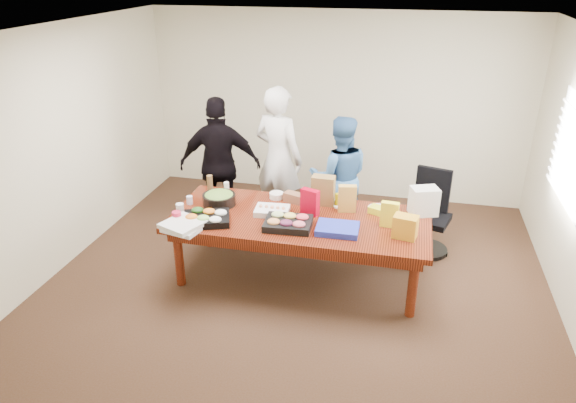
% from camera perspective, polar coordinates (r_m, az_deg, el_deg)
% --- Properties ---
extents(floor, '(5.50, 5.00, 0.02)m').
position_cam_1_polar(floor, '(6.08, 1.20, -8.18)').
color(floor, '#47301E').
rests_on(floor, ground).
extents(ceiling, '(5.50, 5.00, 0.02)m').
position_cam_1_polar(ceiling, '(5.14, 1.48, 18.19)').
color(ceiling, white).
rests_on(ceiling, wall_back).
extents(wall_back, '(5.50, 0.04, 2.70)m').
position_cam_1_polar(wall_back, '(7.82, 5.19, 10.22)').
color(wall_back, beige).
rests_on(wall_back, floor).
extents(wall_front, '(5.50, 0.04, 2.70)m').
position_cam_1_polar(wall_front, '(3.34, -7.79, -11.21)').
color(wall_front, beige).
rests_on(wall_front, floor).
extents(wall_left, '(0.04, 5.00, 2.70)m').
position_cam_1_polar(wall_left, '(6.57, -22.96, 5.52)').
color(wall_left, beige).
rests_on(wall_left, floor).
extents(window_panel, '(0.03, 1.40, 1.10)m').
position_cam_1_polar(window_panel, '(6.12, 28.52, 4.60)').
color(window_panel, white).
rests_on(window_panel, wall_right).
extents(window_blinds, '(0.04, 1.36, 1.00)m').
position_cam_1_polar(window_blinds, '(6.11, 28.16, 4.65)').
color(window_blinds, beige).
rests_on(window_blinds, wall_right).
extents(conference_table, '(2.80, 1.20, 0.75)m').
position_cam_1_polar(conference_table, '(5.88, 1.23, -5.03)').
color(conference_table, '#4C1C0F').
rests_on(conference_table, floor).
extents(office_chair, '(0.63, 0.63, 1.00)m').
position_cam_1_polar(office_chair, '(6.54, 15.20, -1.52)').
color(office_chair, black).
rests_on(office_chair, floor).
extents(person_center, '(0.81, 0.67, 1.90)m').
position_cam_1_polar(person_center, '(6.84, -1.03, 4.68)').
color(person_center, white).
rests_on(person_center, floor).
extents(person_right, '(0.88, 0.75, 1.59)m').
position_cam_1_polar(person_right, '(6.68, 5.60, 2.63)').
color(person_right, teal).
rests_on(person_right, floor).
extents(person_left, '(1.11, 0.65, 1.78)m').
position_cam_1_polar(person_left, '(6.85, -7.37, 3.96)').
color(person_left, black).
rests_on(person_left, floor).
extents(veggie_tray, '(0.58, 0.52, 0.07)m').
position_cam_1_polar(veggie_tray, '(5.66, -8.84, -1.87)').
color(veggie_tray, black).
rests_on(veggie_tray, conference_table).
extents(fruit_tray, '(0.51, 0.41, 0.07)m').
position_cam_1_polar(fruit_tray, '(5.50, 0.01, -2.40)').
color(fruit_tray, black).
rests_on(fruit_tray, conference_table).
extents(sheet_cake, '(0.39, 0.31, 0.06)m').
position_cam_1_polar(sheet_cake, '(5.79, -1.74, -1.01)').
color(sheet_cake, white).
rests_on(sheet_cake, conference_table).
extents(salad_bowl, '(0.41, 0.41, 0.12)m').
position_cam_1_polar(salad_bowl, '(6.04, -7.49, 0.23)').
color(salad_bowl, black).
rests_on(salad_bowl, conference_table).
extents(chip_bag_blue, '(0.44, 0.34, 0.06)m').
position_cam_1_polar(chip_bag_blue, '(5.43, 5.40, -2.97)').
color(chip_bag_blue, '#2231B7').
rests_on(chip_bag_blue, conference_table).
extents(chip_bag_red, '(0.22, 0.15, 0.29)m').
position_cam_1_polar(chip_bag_red, '(5.72, 2.40, -0.07)').
color(chip_bag_red, '#AA001A').
rests_on(chip_bag_red, conference_table).
extents(chip_bag_yellow, '(0.19, 0.09, 0.28)m').
position_cam_1_polar(chip_bag_yellow, '(5.56, 10.95, -1.40)').
color(chip_bag_yellow, yellow).
rests_on(chip_bag_yellow, conference_table).
extents(chip_bag_orange, '(0.21, 0.12, 0.31)m').
position_cam_1_polar(chip_bag_orange, '(5.82, 6.44, 0.31)').
color(chip_bag_orange, gold).
rests_on(chip_bag_orange, conference_table).
extents(mayo_jar, '(0.11, 0.11, 0.15)m').
position_cam_1_polar(mayo_jar, '(5.98, 1.83, 0.31)').
color(mayo_jar, white).
rests_on(mayo_jar, conference_table).
extents(mustard_bottle, '(0.06, 0.06, 0.15)m').
position_cam_1_polar(mustard_bottle, '(5.97, 5.37, 0.18)').
color(mustard_bottle, '#D5C900').
rests_on(mustard_bottle, conference_table).
extents(dressing_bottle, '(0.09, 0.09, 0.22)m').
position_cam_1_polar(dressing_bottle, '(6.35, -8.47, 1.89)').
color(dressing_bottle, brown).
rests_on(dressing_bottle, conference_table).
extents(ranch_bottle, '(0.06, 0.06, 0.19)m').
position_cam_1_polar(ranch_bottle, '(6.21, -6.67, 1.28)').
color(ranch_bottle, silver).
rests_on(ranch_bottle, conference_table).
extents(banana_bunch, '(0.26, 0.21, 0.08)m').
position_cam_1_polar(banana_bunch, '(5.86, 9.91, -0.98)').
color(banana_bunch, yellow).
rests_on(banana_bunch, conference_table).
extents(bread_loaf, '(0.30, 0.20, 0.11)m').
position_cam_1_polar(bread_loaf, '(6.04, 0.83, 0.39)').
color(bread_loaf, brown).
rests_on(bread_loaf, conference_table).
extents(kraft_bag, '(0.26, 0.15, 0.34)m').
position_cam_1_polar(kraft_bag, '(5.97, 3.84, 1.22)').
color(kraft_bag, olive).
rests_on(kraft_bag, conference_table).
extents(red_cup, '(0.11, 0.11, 0.13)m').
position_cam_1_polar(red_cup, '(5.69, -11.96, -1.69)').
color(red_cup, '#BE1E3E').
rests_on(red_cup, conference_table).
extents(clear_cup_a, '(0.11, 0.11, 0.12)m').
position_cam_1_polar(clear_cup_a, '(5.89, -11.64, -0.79)').
color(clear_cup_a, silver).
rests_on(clear_cup_a, conference_table).
extents(clear_cup_b, '(0.09, 0.09, 0.10)m').
position_cam_1_polar(clear_cup_b, '(6.11, -10.63, 0.15)').
color(clear_cup_b, silver).
rests_on(clear_cup_b, conference_table).
extents(pizza_box_lower, '(0.45, 0.45, 0.04)m').
position_cam_1_polar(pizza_box_lower, '(5.57, -11.10, -2.69)').
color(pizza_box_lower, white).
rests_on(pizza_box_lower, conference_table).
extents(pizza_box_upper, '(0.49, 0.49, 0.04)m').
position_cam_1_polar(pizza_box_upper, '(5.54, -11.34, -2.42)').
color(pizza_box_upper, silver).
rests_on(pizza_box_upper, pizza_box_lower).
extents(plate_a, '(0.30, 0.30, 0.01)m').
position_cam_1_polar(plate_a, '(5.99, 9.78, -0.72)').
color(plate_a, white).
rests_on(plate_a, conference_table).
extents(plate_b, '(0.30, 0.30, 0.02)m').
position_cam_1_polar(plate_b, '(6.01, 6.05, -0.38)').
color(plate_b, silver).
rests_on(plate_b, conference_table).
extents(dip_bowl_a, '(0.17, 0.17, 0.06)m').
position_cam_1_polar(dip_bowl_a, '(6.05, 4.64, 0.08)').
color(dip_bowl_a, silver).
rests_on(dip_bowl_a, conference_table).
extents(dip_bowl_b, '(0.19, 0.19, 0.07)m').
position_cam_1_polar(dip_bowl_b, '(6.16, -1.24, 0.67)').
color(dip_bowl_b, white).
rests_on(dip_bowl_b, conference_table).
extents(grocery_bag_white, '(0.34, 0.29, 0.31)m').
position_cam_1_polar(grocery_bag_white, '(5.91, 14.53, 0.05)').
color(grocery_bag_white, silver).
rests_on(grocery_bag_white, conference_table).
extents(grocery_bag_yellow, '(0.26, 0.21, 0.23)m').
position_cam_1_polar(grocery_bag_yellow, '(5.39, 12.60, -2.69)').
color(grocery_bag_yellow, gold).
rests_on(grocery_bag_yellow, conference_table).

